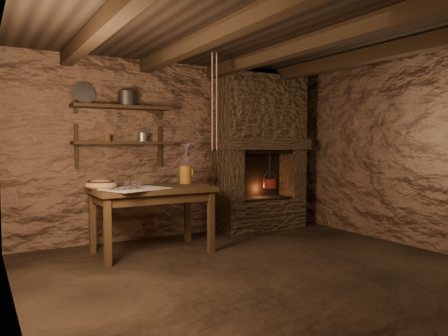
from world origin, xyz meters
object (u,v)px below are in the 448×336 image
work_table (152,217)px  iron_stockpot (126,99)px  red_pot (270,183)px  stoneware_jug (186,166)px  wooden_bowl (101,185)px

work_table → iron_stockpot: 1.56m
iron_stockpot → red_pot: (2.16, -0.12, -1.15)m
iron_stockpot → work_table: bearing=-81.2°
work_table → red_pot: red_pot is taller
work_table → stoneware_jug: size_ratio=2.66×
stoneware_jug → iron_stockpot: size_ratio=2.39×
wooden_bowl → iron_stockpot: bearing=49.3°
wooden_bowl → stoneware_jug: bearing=7.4°
red_pot → iron_stockpot: bearing=176.8°
work_table → iron_stockpot: bearing=98.1°
work_table → wooden_bowl: 0.70m
wooden_bowl → red_pot: (2.63, 0.43, -0.12)m
work_table → stoneware_jug: 0.82m
wooden_bowl → iron_stockpot: 1.26m
stoneware_jug → wooden_bowl: stoneware_jug is taller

